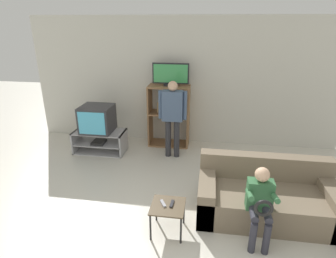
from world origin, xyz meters
name	(u,v)px	position (x,y,z in m)	size (l,w,h in m)	color
wall_back	(183,82)	(0.00, 3.72, 1.30)	(6.40, 0.06, 2.60)	beige
tv_stand	(100,142)	(-1.57, 2.88, 0.21)	(1.01, 0.50, 0.44)	#A8A8AD
television_main	(97,119)	(-1.59, 2.89, 0.69)	(0.60, 0.56, 0.52)	#2D2D33
media_shelf	(169,116)	(-0.25, 3.44, 0.65)	(0.84, 0.42, 1.28)	#8E6642
television_flat	(171,75)	(-0.22, 3.46, 1.49)	(0.73, 0.20, 0.45)	black
snack_table	(168,209)	(0.14, 0.79, 0.34)	(0.41, 0.41, 0.39)	brown
remote_control_black	(172,204)	(0.18, 0.82, 0.40)	(0.04, 0.14, 0.02)	#232328
remote_control_white	(163,203)	(0.07, 0.80, 0.40)	(0.04, 0.14, 0.02)	gray
couch	(266,197)	(1.39, 1.34, 0.26)	(1.81, 0.90, 0.74)	#756651
person_standing_adult	(173,113)	(-0.10, 2.89, 0.89)	(0.53, 0.20, 1.49)	#2D2D33
person_seated_child	(260,201)	(1.21, 0.82, 0.55)	(0.33, 0.43, 0.93)	#2D2D38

